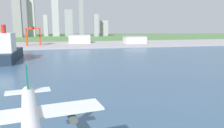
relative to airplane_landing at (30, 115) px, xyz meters
name	(u,v)px	position (x,y,z in m)	size (l,w,h in m)	color
ground_plane	(76,60)	(20.29, 228.37, -23.49)	(2400.00, 2400.00, 0.00)	#4D7743
water_bay	(79,69)	(20.29, 168.37, -23.42)	(840.00, 360.00, 0.15)	#385675
industrial_pier	(72,45)	(20.29, 418.37, -22.24)	(840.00, 140.00, 2.50)	#99969B
airplane_landing	(30,115)	(0.00, 0.00, 0.00)	(38.69, 43.65, 13.16)	silver
cargo_ship	(8,51)	(-61.43, 234.63, -10.99)	(24.01, 84.13, 43.89)	#192838
port_crane_red	(33,32)	(-54.61, 403.81, 6.15)	(27.15, 41.01, 37.18)	red
warehouse_main	(79,39)	(36.39, 443.10, -11.79)	(47.04, 29.04, 18.36)	silver
warehouse_annex	(135,40)	(154.69, 414.07, -13.35)	(46.65, 30.24, 15.24)	silver
distant_skyline	(56,19)	(-25.30, 749.94, 36.25)	(316.31, 67.50, 152.56)	gray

